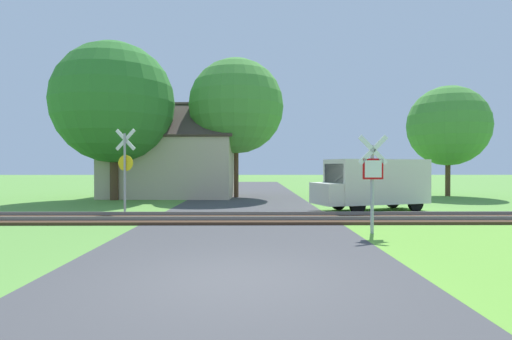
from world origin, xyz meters
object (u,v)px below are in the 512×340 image
at_px(crossing_sign_far, 125,165).
at_px(tree_left, 114,103).
at_px(house, 172,164).
at_px(tree_center, 236,106).
at_px(mail_truck, 373,182).
at_px(stop_sign_near, 373,176).
at_px(tree_far, 448,126).

height_order(crossing_sign_far, tree_left, tree_left).
distance_m(house, tree_left, 5.20).
relative_size(tree_center, tree_left, 0.96).
height_order(tree_left, mail_truck, tree_left).
distance_m(crossing_sign_far, tree_left, 8.32).
bearing_deg(stop_sign_near, tree_far, -125.22).
bearing_deg(crossing_sign_far, tree_far, 41.43).
bearing_deg(tree_center, crossing_sign_far, -114.45).
distance_m(crossing_sign_far, house, 9.59).
distance_m(tree_left, tree_far, 20.78).
xyz_separation_m(tree_center, mail_truck, (6.28, -7.58, -4.44)).
height_order(tree_left, tree_far, tree_left).
relative_size(house, tree_far, 1.19).
bearing_deg(stop_sign_near, mail_truck, -109.33).
relative_size(house, mail_truck, 1.61).
bearing_deg(house, tree_far, 2.75).
xyz_separation_m(stop_sign_near, tree_center, (-4.49, 13.44, 4.01)).
bearing_deg(tree_center, mail_truck, -50.37).
distance_m(tree_left, mail_truck, 14.97).
relative_size(tree_left, tree_far, 1.27).
relative_size(stop_sign_near, mail_truck, 0.55).
bearing_deg(mail_truck, tree_center, 22.37).
xyz_separation_m(tree_left, tree_far, (20.57, 2.75, -1.03)).
xyz_separation_m(crossing_sign_far, tree_center, (4.07, 8.95, 3.67)).
height_order(crossing_sign_far, house, house).
distance_m(crossing_sign_far, tree_far, 20.37).
xyz_separation_m(house, tree_left, (-2.80, -2.64, 3.49)).
height_order(house, mail_truck, house).
xyz_separation_m(crossing_sign_far, house, (-0.05, 9.59, 0.06)).
distance_m(crossing_sign_far, mail_truck, 10.47).
bearing_deg(stop_sign_near, crossing_sign_far, -30.01).
relative_size(stop_sign_near, crossing_sign_far, 0.83).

